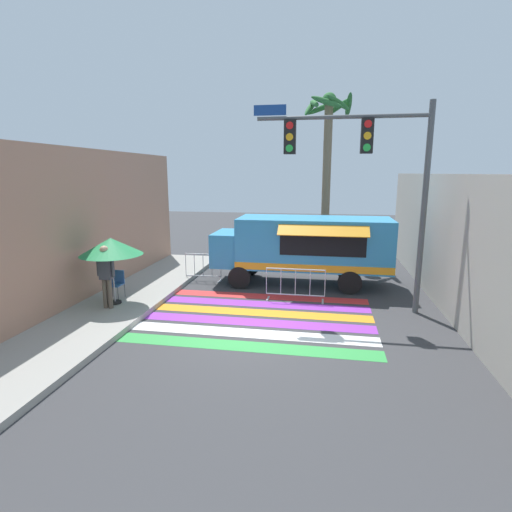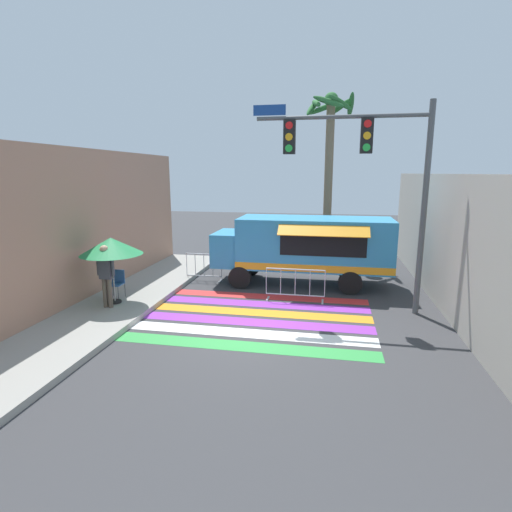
# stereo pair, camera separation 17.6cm
# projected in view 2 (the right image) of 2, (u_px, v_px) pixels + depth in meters

# --- Properties ---
(ground_plane) EXTENTS (60.00, 60.00, 0.00)m
(ground_plane) POSITION_uv_depth(u_px,v_px,m) (248.00, 330.00, 10.15)
(ground_plane) COLOR #38383A
(sidewalk_left) EXTENTS (4.40, 16.00, 0.15)m
(sidewalk_left) POSITION_uv_depth(u_px,v_px,m) (65.00, 314.00, 11.08)
(sidewalk_left) COLOR #99968E
(sidewalk_left) RESTS_ON ground_plane
(building_left_facade) EXTENTS (0.25, 16.00, 4.64)m
(building_left_facade) POSITION_uv_depth(u_px,v_px,m) (50.00, 234.00, 10.66)
(building_left_facade) COLOR tan
(building_left_facade) RESTS_ON ground_plane
(concrete_wall_right) EXTENTS (0.20, 16.00, 3.88)m
(concrete_wall_right) POSITION_uv_depth(u_px,v_px,m) (445.00, 241.00, 11.68)
(concrete_wall_right) COLOR #A39E93
(concrete_wall_right) RESTS_ON ground_plane
(crosswalk_painted) EXTENTS (6.40, 4.36, 0.01)m
(crosswalk_painted) POSITION_uv_depth(u_px,v_px,m) (255.00, 317.00, 11.02)
(crosswalk_painted) COLOR green
(crosswalk_painted) RESTS_ON ground_plane
(food_truck) EXTENTS (6.17, 2.47, 2.39)m
(food_truck) POSITION_uv_depth(u_px,v_px,m) (301.00, 244.00, 14.02)
(food_truck) COLOR #338CBF
(food_truck) RESTS_ON ground_plane
(traffic_signal_pole) EXTENTS (4.76, 0.29, 5.76)m
(traffic_signal_pole) POSITION_uv_depth(u_px,v_px,m) (366.00, 163.00, 10.77)
(traffic_signal_pole) COLOR #515456
(traffic_signal_pole) RESTS_ON ground_plane
(patio_umbrella) EXTENTS (1.77, 1.77, 1.95)m
(patio_umbrella) POSITION_uv_depth(u_px,v_px,m) (111.00, 246.00, 11.44)
(patio_umbrella) COLOR black
(patio_umbrella) RESTS_ON sidewalk_left
(folding_chair) EXTENTS (0.43, 0.43, 0.85)m
(folding_chair) POSITION_uv_depth(u_px,v_px,m) (116.00, 281.00, 12.19)
(folding_chair) COLOR #4C4C51
(folding_chair) RESTS_ON sidewalk_left
(vendor_person) EXTENTS (0.53, 0.24, 1.80)m
(vendor_person) POSITION_uv_depth(u_px,v_px,m) (106.00, 272.00, 11.17)
(vendor_person) COLOR brown
(vendor_person) RESTS_ON sidewalk_left
(barricade_front) EXTENTS (1.84, 0.44, 1.02)m
(barricade_front) POSITION_uv_depth(u_px,v_px,m) (295.00, 285.00, 12.35)
(barricade_front) COLOR #B7BABF
(barricade_front) RESTS_ON ground_plane
(barricade_side) EXTENTS (1.36, 0.44, 1.02)m
(barricade_side) POSITION_uv_depth(u_px,v_px,m) (204.00, 268.00, 14.67)
(barricade_side) COLOR #B7BABF
(barricade_side) RESTS_ON ground_plane
(palm_tree) EXTENTS (2.13, 2.14, 7.29)m
(palm_tree) POSITION_uv_depth(u_px,v_px,m) (329.00, 147.00, 17.48)
(palm_tree) COLOR #7A664C
(palm_tree) RESTS_ON ground_plane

